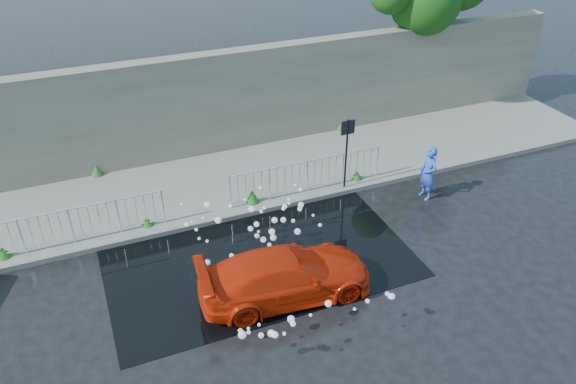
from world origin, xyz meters
The scene contains 12 objects.
ground centered at (0.00, 0.00, 0.00)m, with size 90.00×90.00×0.00m, color black.
pavement centered at (0.00, 5.00, 0.07)m, with size 30.00×4.00×0.15m, color slate.
curb centered at (0.00, 3.00, 0.08)m, with size 30.00×0.25×0.16m, color slate.
retaining_wall centered at (0.00, 7.20, 1.90)m, with size 30.00×0.60×3.50m, color #5D5B4F.
puddle centered at (0.50, 1.00, 0.01)m, with size 8.00×5.00×0.01m, color black.
sign_post centered at (4.20, 3.10, 1.72)m, with size 0.45×0.06×2.50m.
railing_left centered at (-4.00, 3.35, 0.74)m, with size 5.05×0.05×1.10m.
railing_right centered at (3.00, 3.35, 0.74)m, with size 5.05×0.05×1.10m.
weeds centered at (-0.09, 4.48, 0.32)m, with size 12.17×3.93×0.42m.
water_spray centered at (0.64, 0.40, 0.78)m, with size 3.68×5.65×0.92m.
red_car centered at (0.66, -0.66, 0.62)m, with size 1.73×4.26×1.24m, color red.
person centered at (6.39, 1.80, 0.87)m, with size 0.64×0.42×1.74m, color blue.
Camera 1 is at (-3.26, -10.31, 9.58)m, focal length 35.00 mm.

